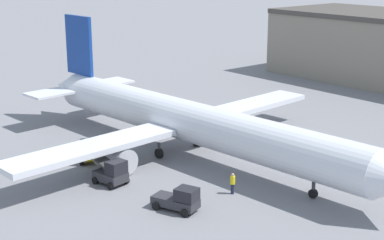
{
  "coord_description": "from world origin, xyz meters",
  "views": [
    {
      "loc": [
        39.18,
        -33.02,
        17.95
      ],
      "look_at": [
        0.0,
        0.0,
        3.5
      ],
      "focal_mm": 55.0,
      "sensor_mm": 36.0,
      "label": 1
    }
  ],
  "objects_px": {
    "airplane": "(184,121)",
    "pushback_tug": "(89,151)",
    "baggage_tug": "(179,200)",
    "belt_loader_truck": "(112,173)",
    "ground_crew_worker": "(233,183)"
  },
  "relations": [
    {
      "from": "ground_crew_worker",
      "to": "airplane",
      "type": "bearing_deg",
      "value": -170.26
    },
    {
      "from": "ground_crew_worker",
      "to": "belt_loader_truck",
      "type": "height_order",
      "value": "belt_loader_truck"
    },
    {
      "from": "ground_crew_worker",
      "to": "belt_loader_truck",
      "type": "relative_size",
      "value": 0.59
    },
    {
      "from": "airplane",
      "to": "belt_loader_truck",
      "type": "xyz_separation_m",
      "value": [
        2.08,
        -9.24,
        -2.25
      ]
    },
    {
      "from": "belt_loader_truck",
      "to": "ground_crew_worker",
      "type": "bearing_deg",
      "value": 29.09
    },
    {
      "from": "pushback_tug",
      "to": "ground_crew_worker",
      "type": "bearing_deg",
      "value": 40.44
    },
    {
      "from": "airplane",
      "to": "ground_crew_worker",
      "type": "bearing_deg",
      "value": -22.04
    },
    {
      "from": "ground_crew_worker",
      "to": "belt_loader_truck",
      "type": "distance_m",
      "value": 9.79
    },
    {
      "from": "baggage_tug",
      "to": "belt_loader_truck",
      "type": "xyz_separation_m",
      "value": [
        -7.43,
        -0.95,
        0.12
      ]
    },
    {
      "from": "airplane",
      "to": "pushback_tug",
      "type": "relative_size",
      "value": 14.0
    },
    {
      "from": "baggage_tug",
      "to": "pushback_tug",
      "type": "distance_m",
      "value": 13.37
    },
    {
      "from": "belt_loader_truck",
      "to": "baggage_tug",
      "type": "bearing_deg",
      "value": -2.05
    },
    {
      "from": "airplane",
      "to": "baggage_tug",
      "type": "distance_m",
      "value": 12.85
    },
    {
      "from": "airplane",
      "to": "ground_crew_worker",
      "type": "xyz_separation_m",
      "value": [
        9.76,
        -3.16,
        -2.33
      ]
    },
    {
      "from": "airplane",
      "to": "ground_crew_worker",
      "type": "height_order",
      "value": "airplane"
    }
  ]
}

